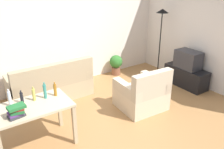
{
  "coord_description": "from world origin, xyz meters",
  "views": [
    {
      "loc": [
        -2.37,
        -3.11,
        2.62
      ],
      "look_at": [
        0.1,
        0.5,
        0.75
      ],
      "focal_mm": 37.44,
      "sensor_mm": 36.0,
      "label": 1
    }
  ],
  "objects_px": {
    "tv_stand": "(186,77)",
    "bottle_squat": "(34,95)",
    "torchiere_lamp": "(161,24)",
    "potted_plant": "(116,63)",
    "bottle_amber": "(55,90)",
    "book_stack": "(17,111)",
    "bottle_clear": "(10,99)",
    "bottle_dark": "(22,98)",
    "tv": "(188,59)",
    "bottle_tall": "(45,91)",
    "armchair": "(143,95)",
    "couch": "(51,86)",
    "desk": "(32,112)"
  },
  "relations": [
    {
      "from": "desk",
      "to": "bottle_dark",
      "type": "xyz_separation_m",
      "value": [
        -0.08,
        0.17,
        0.2
      ]
    },
    {
      "from": "potted_plant",
      "to": "armchair",
      "type": "relative_size",
      "value": 0.6
    },
    {
      "from": "torchiere_lamp",
      "to": "potted_plant",
      "type": "distance_m",
      "value": 1.63
    },
    {
      "from": "bottle_clear",
      "to": "bottle_dark",
      "type": "height_order",
      "value": "bottle_clear"
    },
    {
      "from": "tv_stand",
      "to": "bottle_squat",
      "type": "xyz_separation_m",
      "value": [
        -3.79,
        -0.0,
        0.63
      ]
    },
    {
      "from": "book_stack",
      "to": "bottle_dark",
      "type": "bearing_deg",
      "value": 65.09
    },
    {
      "from": "tv_stand",
      "to": "armchair",
      "type": "distance_m",
      "value": 1.68
    },
    {
      "from": "torchiere_lamp",
      "to": "bottle_clear",
      "type": "xyz_separation_m",
      "value": [
        -4.15,
        -0.96,
        -0.53
      ]
    },
    {
      "from": "bottle_clear",
      "to": "book_stack",
      "type": "distance_m",
      "value": 0.36
    },
    {
      "from": "tv",
      "to": "book_stack",
      "type": "relative_size",
      "value": 2.26
    },
    {
      "from": "armchair",
      "to": "bottle_amber",
      "type": "xyz_separation_m",
      "value": [
        -1.79,
        0.19,
        0.55
      ]
    },
    {
      "from": "tv_stand",
      "to": "bottle_dark",
      "type": "distance_m",
      "value": 4.02
    },
    {
      "from": "bottle_dark",
      "to": "book_stack",
      "type": "distance_m",
      "value": 0.39
    },
    {
      "from": "armchair",
      "to": "bottle_tall",
      "type": "height_order",
      "value": "bottle_tall"
    },
    {
      "from": "tv",
      "to": "potted_plant",
      "type": "height_order",
      "value": "tv"
    },
    {
      "from": "bottle_tall",
      "to": "tv",
      "type": "bearing_deg",
      "value": 0.49
    },
    {
      "from": "tv_stand",
      "to": "torchiere_lamp",
      "type": "xyz_separation_m",
      "value": [
        0.0,
        0.99,
        1.17
      ]
    },
    {
      "from": "bottle_amber",
      "to": "book_stack",
      "type": "distance_m",
      "value": 0.75
    },
    {
      "from": "tv",
      "to": "bottle_tall",
      "type": "relative_size",
      "value": 2.14
    },
    {
      "from": "bottle_dark",
      "to": "bottle_tall",
      "type": "xyz_separation_m",
      "value": [
        0.36,
        -0.06,
        0.03
      ]
    },
    {
      "from": "tv_stand",
      "to": "bottle_amber",
      "type": "bearing_deg",
      "value": 90.64
    },
    {
      "from": "desk",
      "to": "book_stack",
      "type": "distance_m",
      "value": 0.37
    },
    {
      "from": "bottle_amber",
      "to": "couch",
      "type": "bearing_deg",
      "value": 73.96
    },
    {
      "from": "bottle_squat",
      "to": "tv_stand",
      "type": "bearing_deg",
      "value": 0.04
    },
    {
      "from": "bottle_squat",
      "to": "book_stack",
      "type": "height_order",
      "value": "bottle_squat"
    },
    {
      "from": "armchair",
      "to": "bottle_squat",
      "type": "bearing_deg",
      "value": -2.34
    },
    {
      "from": "tv",
      "to": "torchiere_lamp",
      "type": "height_order",
      "value": "torchiere_lamp"
    },
    {
      "from": "tv",
      "to": "armchair",
      "type": "relative_size",
      "value": 0.63
    },
    {
      "from": "desk",
      "to": "potted_plant",
      "type": "relative_size",
      "value": 2.11
    },
    {
      "from": "bottle_clear",
      "to": "book_stack",
      "type": "xyz_separation_m",
      "value": [
        0.01,
        -0.36,
        -0.04
      ]
    },
    {
      "from": "potted_plant",
      "to": "tv_stand",
      "type": "bearing_deg",
      "value": -56.42
    },
    {
      "from": "bottle_dark",
      "to": "book_stack",
      "type": "relative_size",
      "value": 0.81
    },
    {
      "from": "torchiere_lamp",
      "to": "couch",
      "type": "bearing_deg",
      "value": 174.69
    },
    {
      "from": "bottle_squat",
      "to": "bottle_amber",
      "type": "xyz_separation_m",
      "value": [
        0.34,
        -0.04,
        0.0
      ]
    },
    {
      "from": "torchiere_lamp",
      "to": "book_stack",
      "type": "distance_m",
      "value": 4.38
    },
    {
      "from": "desk",
      "to": "bottle_squat",
      "type": "xyz_separation_m",
      "value": [
        0.1,
        0.14,
        0.21
      ]
    },
    {
      "from": "bottle_amber",
      "to": "torchiere_lamp",
      "type": "bearing_deg",
      "value": 16.6
    },
    {
      "from": "bottle_tall",
      "to": "bottle_amber",
      "type": "xyz_separation_m",
      "value": [
        0.17,
        -0.01,
        -0.02
      ]
    },
    {
      "from": "torchiere_lamp",
      "to": "potted_plant",
      "type": "relative_size",
      "value": 3.18
    },
    {
      "from": "bottle_clear",
      "to": "bottle_dark",
      "type": "relative_size",
      "value": 1.34
    },
    {
      "from": "tv",
      "to": "bottle_dark",
      "type": "distance_m",
      "value": 3.98
    },
    {
      "from": "bottle_clear",
      "to": "bottle_squat",
      "type": "bearing_deg",
      "value": -5.29
    },
    {
      "from": "bottle_dark",
      "to": "bottle_amber",
      "type": "distance_m",
      "value": 0.53
    },
    {
      "from": "potted_plant",
      "to": "bottle_amber",
      "type": "relative_size",
      "value": 2.31
    },
    {
      "from": "armchair",
      "to": "bottle_squat",
      "type": "distance_m",
      "value": 2.21
    },
    {
      "from": "tv",
      "to": "torchiere_lamp",
      "type": "distance_m",
      "value": 1.22
    },
    {
      "from": "bottle_amber",
      "to": "book_stack",
      "type": "height_order",
      "value": "bottle_amber"
    },
    {
      "from": "couch",
      "to": "bottle_amber",
      "type": "distance_m",
      "value": 1.48
    },
    {
      "from": "tv_stand",
      "to": "book_stack",
      "type": "xyz_separation_m",
      "value": [
        -4.14,
        -0.33,
        0.61
      ]
    },
    {
      "from": "tv",
      "to": "bottle_squat",
      "type": "xyz_separation_m",
      "value": [
        -3.8,
        -0.0,
        0.17
      ]
    }
  ]
}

